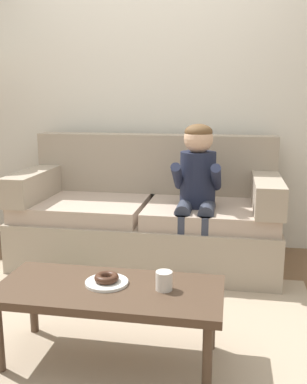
{
  "coord_description": "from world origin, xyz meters",
  "views": [
    {
      "loc": [
        0.64,
        -2.43,
        1.28
      ],
      "look_at": [
        0.13,
        0.45,
        0.65
      ],
      "focal_mm": 40.96,
      "sensor_mm": 36.0,
      "label": 1
    }
  ],
  "objects_px": {
    "mug": "(164,281)",
    "person_child": "(197,185)",
    "coffee_table": "(109,295)",
    "toy_controller": "(69,297)",
    "couch": "(148,218)",
    "donut": "(107,278)"
  },
  "relations": [
    {
      "from": "person_child",
      "to": "mug",
      "type": "bearing_deg",
      "value": -92.69
    },
    {
      "from": "person_child",
      "to": "donut",
      "type": "bearing_deg",
      "value": -106.39
    },
    {
      "from": "coffee_table",
      "to": "toy_controller",
      "type": "bearing_deg",
      "value": 126.78
    },
    {
      "from": "mug",
      "to": "coffee_table",
      "type": "bearing_deg",
      "value": -176.13
    },
    {
      "from": "couch",
      "to": "toy_controller",
      "type": "distance_m",
      "value": 0.95
    },
    {
      "from": "person_child",
      "to": "mug",
      "type": "xyz_separation_m",
      "value": [
        -0.06,
        -1.17,
        -0.23
      ]
    },
    {
      "from": "donut",
      "to": "mug",
      "type": "xyz_separation_m",
      "value": [
        0.28,
        -0.02,
        0.01
      ]
    },
    {
      "from": "person_child",
      "to": "donut",
      "type": "distance_m",
      "value": 1.23
    },
    {
      "from": "person_child",
      "to": "donut",
      "type": "relative_size",
      "value": 9.18
    },
    {
      "from": "couch",
      "to": "person_child",
      "type": "xyz_separation_m",
      "value": [
        0.39,
        -0.21,
        0.32
      ]
    },
    {
      "from": "person_child",
      "to": "mug",
      "type": "height_order",
      "value": "person_child"
    },
    {
      "from": "donut",
      "to": "toy_controller",
      "type": "xyz_separation_m",
      "value": [
        -0.42,
        0.55,
        -0.4
      ]
    },
    {
      "from": "coffee_table",
      "to": "toy_controller",
      "type": "relative_size",
      "value": 4.83
    },
    {
      "from": "couch",
      "to": "person_child",
      "type": "bearing_deg",
      "value": -28.19
    },
    {
      "from": "coffee_table",
      "to": "mug",
      "type": "xyz_separation_m",
      "value": [
        0.27,
        0.02,
        0.09
      ]
    },
    {
      "from": "coffee_table",
      "to": "person_child",
      "type": "relative_size",
      "value": 0.99
    },
    {
      "from": "couch",
      "to": "donut",
      "type": "bearing_deg",
      "value": -87.71
    },
    {
      "from": "couch",
      "to": "person_child",
      "type": "distance_m",
      "value": 0.55
    },
    {
      "from": "coffee_table",
      "to": "person_child",
      "type": "height_order",
      "value": "person_child"
    },
    {
      "from": "couch",
      "to": "person_child",
      "type": "relative_size",
      "value": 1.81
    },
    {
      "from": "couch",
      "to": "donut",
      "type": "distance_m",
      "value": 1.37
    },
    {
      "from": "mug",
      "to": "person_child",
      "type": "bearing_deg",
      "value": 87.31
    }
  ]
}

